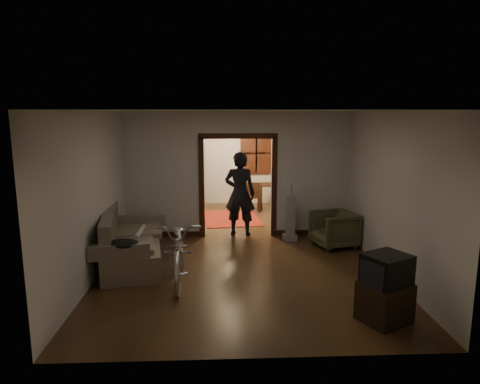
{
  "coord_description": "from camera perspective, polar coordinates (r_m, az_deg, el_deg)",
  "views": [
    {
      "loc": [
        -0.38,
        -8.69,
        2.78
      ],
      "look_at": [
        0.0,
        -0.3,
        1.2
      ],
      "focal_mm": 32.0,
      "sensor_mm": 36.0,
      "label": 1
    }
  ],
  "objects": [
    {
      "name": "oriental_rug",
      "position": [
        11.35,
        -1.17,
        -3.49
      ],
      "size": [
        1.62,
        2.01,
        0.01
      ],
      "primitive_type": "cube",
      "rotation": [
        0.0,
        0.0,
        0.11
      ],
      "color": "maroon",
      "rests_on": "floor"
    },
    {
      "name": "crt_tv",
      "position": [
        6.06,
        18.96,
        -9.99
      ],
      "size": [
        0.71,
        0.68,
        0.47
      ],
      "primitive_type": "cube",
      "rotation": [
        0.0,
        0.0,
        0.49
      ],
      "color": "black",
      "rests_on": "tv_stand"
    },
    {
      "name": "rolled_paper",
      "position": [
        8.39,
        -13.16,
        -5.2
      ],
      "size": [
        0.1,
        0.77,
        0.1
      ],
      "primitive_type": "cylinder",
      "rotation": [
        1.57,
        0.0,
        0.0
      ],
      "color": "beige",
      "rests_on": "sofa"
    },
    {
      "name": "ceiling",
      "position": [
        8.7,
        -0.09,
        10.78
      ],
      "size": [
        5.0,
        8.5,
        0.01
      ],
      "primitive_type": "cube",
      "color": "white",
      "rests_on": "floor"
    },
    {
      "name": "door_casing",
      "position": [
        9.6,
        -0.28,
        0.57
      ],
      "size": [
        1.74,
        0.2,
        2.32
      ],
      "primitive_type": "cube",
      "color": "black",
      "rests_on": "floor"
    },
    {
      "name": "partition_wall",
      "position": [
        9.55,
        -0.29,
        2.34
      ],
      "size": [
        5.0,
        0.14,
        2.8
      ],
      "primitive_type": "cube",
      "color": "beige",
      "rests_on": "floor"
    },
    {
      "name": "globe",
      "position": [
        12.42,
        -7.13,
        6.68
      ],
      "size": [
        0.31,
        0.31,
        0.31
      ],
      "primitive_type": "sphere",
      "color": "#1E5972",
      "rests_on": "locker"
    },
    {
      "name": "chandelier",
      "position": [
        11.21,
        -0.66,
        8.44
      ],
      "size": [
        0.24,
        0.24,
        0.24
      ],
      "primitive_type": "sphere",
      "color": "#FFE0A5",
      "rests_on": "ceiling"
    },
    {
      "name": "jacket",
      "position": [
        7.22,
        -15.34,
        -6.65
      ],
      "size": [
        0.51,
        0.38,
        0.15
      ],
      "primitive_type": "ellipsoid",
      "color": "black",
      "rests_on": "sofa"
    },
    {
      "name": "tv_stand",
      "position": [
        6.22,
        18.72,
        -13.72
      ],
      "size": [
        0.77,
        0.75,
        0.54
      ],
      "primitive_type": "cube",
      "rotation": [
        0.0,
        0.0,
        0.49
      ],
      "color": "black",
      "rests_on": "floor"
    },
    {
      "name": "locker",
      "position": [
        12.54,
        -7.02,
        1.91
      ],
      "size": [
        0.96,
        0.62,
        1.79
      ],
      "primitive_type": "cube",
      "rotation": [
        0.0,
        0.0,
        -0.15
      ],
      "color": "#262E1B",
      "rests_on": "floor"
    },
    {
      "name": "wall_left",
      "position": [
        9.05,
        -16.11,
        1.46
      ],
      "size": [
        0.02,
        8.5,
        2.8
      ],
      "primitive_type": "cube",
      "color": "beige",
      "rests_on": "floor"
    },
    {
      "name": "sofa",
      "position": [
        8.13,
        -14.23,
        -5.98
      ],
      "size": [
        1.34,
        2.31,
        1.0
      ],
      "primitive_type": "cube",
      "rotation": [
        0.0,
        0.0,
        0.18
      ],
      "color": "brown",
      "rests_on": "floor"
    },
    {
      "name": "wall_back",
      "position": [
        13.02,
        -0.91,
        4.56
      ],
      "size": [
        5.0,
        0.02,
        2.8
      ],
      "primitive_type": "cube",
      "color": "beige",
      "rests_on": "floor"
    },
    {
      "name": "light_switch",
      "position": [
        9.6,
        6.01,
        1.42
      ],
      "size": [
        0.08,
        0.01,
        0.12
      ],
      "primitive_type": "cube",
      "color": "silver",
      "rests_on": "partition_wall"
    },
    {
      "name": "bicycle",
      "position": [
        7.26,
        -8.13,
        -7.43
      ],
      "size": [
        0.87,
        2.1,
        1.08
      ],
      "primitive_type": "imported",
      "rotation": [
        0.0,
        0.0,
        0.07
      ],
      "color": "silver",
      "rests_on": "floor"
    },
    {
      "name": "vacuum",
      "position": [
        9.41,
        6.72,
        -3.46
      ],
      "size": [
        0.37,
        0.33,
        0.99
      ],
      "primitive_type": "cube",
      "rotation": [
        0.0,
        0.0,
        0.33
      ],
      "color": "gray",
      "rests_on": "floor"
    },
    {
      "name": "floor",
      "position": [
        9.13,
        -0.09,
        -7.07
      ],
      "size": [
        5.0,
        8.5,
        0.01
      ],
      "primitive_type": "cube",
      "color": "#301E0F",
      "rests_on": "ground"
    },
    {
      "name": "person",
      "position": [
        9.66,
        -0.02,
        -0.23
      ],
      "size": [
        0.79,
        0.61,
        1.91
      ],
      "primitive_type": "imported",
      "rotation": [
        0.0,
        0.0,
        2.91
      ],
      "color": "black",
      "rests_on": "floor"
    },
    {
      "name": "desk",
      "position": [
        12.54,
        4.74,
        -0.54
      ],
      "size": [
        0.99,
        0.6,
        0.71
      ],
      "primitive_type": "cube",
      "rotation": [
        0.0,
        0.0,
        0.06
      ],
      "color": "black",
      "rests_on": "floor"
    },
    {
      "name": "armchair",
      "position": [
        9.14,
        12.41,
        -4.86
      ],
      "size": [
        1.0,
        0.99,
        0.75
      ],
      "primitive_type": "imported",
      "rotation": [
        0.0,
        0.0,
        -1.3
      ],
      "color": "#434527",
      "rests_on": "floor"
    },
    {
      "name": "desk_chair",
      "position": [
        12.08,
        1.73,
        -0.59
      ],
      "size": [
        0.4,
        0.4,
        0.85
      ],
      "primitive_type": "cube",
      "rotation": [
        0.0,
        0.0,
        -0.05
      ],
      "color": "black",
      "rests_on": "floor"
    },
    {
      "name": "wall_right",
      "position": [
        9.26,
        15.56,
        1.69
      ],
      "size": [
        0.02,
        8.5,
        2.8
      ],
      "primitive_type": "cube",
      "color": "beige",
      "rests_on": "floor"
    },
    {
      "name": "far_window",
      "position": [
        13.01,
        2.19,
        5.21
      ],
      "size": [
        0.98,
        0.06,
        1.28
      ],
      "primitive_type": "cube",
      "color": "black",
      "rests_on": "wall_back"
    }
  ]
}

